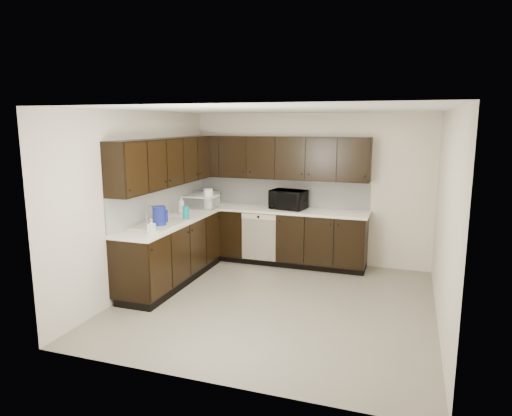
% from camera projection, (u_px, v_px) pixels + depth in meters
% --- Properties ---
extents(floor, '(4.00, 4.00, 0.00)m').
position_uv_depth(floor, '(275.00, 303.00, 6.02)').
color(floor, gray).
rests_on(floor, ground).
extents(ceiling, '(4.00, 4.00, 0.00)m').
position_uv_depth(ceiling, '(277.00, 110.00, 5.56)').
color(ceiling, white).
rests_on(ceiling, wall_back).
extents(wall_back, '(4.00, 0.02, 2.50)m').
position_uv_depth(wall_back, '(309.00, 189.00, 7.65)').
color(wall_back, beige).
rests_on(wall_back, floor).
extents(wall_left, '(0.02, 4.00, 2.50)m').
position_uv_depth(wall_left, '(140.00, 201.00, 6.42)').
color(wall_left, beige).
rests_on(wall_left, floor).
extents(wall_right, '(0.02, 4.00, 2.50)m').
position_uv_depth(wall_right, '(446.00, 221.00, 5.16)').
color(wall_right, beige).
rests_on(wall_right, floor).
extents(wall_front, '(4.00, 0.02, 2.50)m').
position_uv_depth(wall_front, '(211.00, 252.00, 3.93)').
color(wall_front, beige).
rests_on(wall_front, floor).
extents(lower_cabinets, '(3.00, 2.80, 0.90)m').
position_uv_depth(lower_cabinets, '(235.00, 245.00, 7.30)').
color(lower_cabinets, black).
rests_on(lower_cabinets, floor).
extents(countertop, '(3.03, 2.83, 0.04)m').
position_uv_depth(countertop, '(234.00, 214.00, 7.20)').
color(countertop, white).
rests_on(countertop, lower_cabinets).
extents(backsplash, '(3.00, 2.80, 0.48)m').
position_uv_depth(backsplash, '(227.00, 195.00, 7.42)').
color(backsplash, silver).
rests_on(backsplash, countertop).
extents(upper_cabinets, '(3.00, 2.80, 0.70)m').
position_uv_depth(upper_cabinets, '(230.00, 160.00, 7.16)').
color(upper_cabinets, black).
rests_on(upper_cabinets, wall_back).
extents(dishwasher, '(0.58, 0.04, 0.78)m').
position_uv_depth(dishwasher, '(259.00, 234.00, 7.45)').
color(dishwasher, beige).
rests_on(dishwasher, lower_cabinets).
extents(sink, '(0.54, 0.82, 0.42)m').
position_uv_depth(sink, '(160.00, 229.00, 6.38)').
color(sink, beige).
rests_on(sink, countertop).
extents(microwave, '(0.62, 0.47, 0.31)m').
position_uv_depth(microwave, '(288.00, 200.00, 7.51)').
color(microwave, black).
rests_on(microwave, countertop).
extents(soap_bottle_a, '(0.09, 0.09, 0.19)m').
position_uv_depth(soap_bottle_a, '(151.00, 226.00, 5.87)').
color(soap_bottle_a, gray).
rests_on(soap_bottle_a, countertop).
extents(soap_bottle_b, '(0.12, 0.12, 0.27)m').
position_uv_depth(soap_bottle_b, '(181.00, 205.00, 7.14)').
color(soap_bottle_b, gray).
rests_on(soap_bottle_b, countertop).
extents(toaster_oven, '(0.42, 0.35, 0.24)m').
position_uv_depth(toaster_oven, '(207.00, 197.00, 7.95)').
color(toaster_oven, '#BDBDC0').
rests_on(toaster_oven, countertop).
extents(storage_bin, '(0.50, 0.37, 0.20)m').
position_uv_depth(storage_bin, '(202.00, 202.00, 7.62)').
color(storage_bin, silver).
rests_on(storage_bin, countertop).
extents(blue_pitcher, '(0.20, 0.20, 0.28)m').
position_uv_depth(blue_pitcher, '(159.00, 216.00, 6.25)').
color(blue_pitcher, '#101D97').
rests_on(blue_pitcher, countertop).
extents(teal_tumbler, '(0.10, 0.10, 0.21)m').
position_uv_depth(teal_tumbler, '(186.00, 213.00, 6.65)').
color(teal_tumbler, '#0C7C86').
rests_on(teal_tumbler, countertop).
extents(paper_towel_roll, '(0.19, 0.19, 0.32)m').
position_uv_depth(paper_towel_roll, '(208.00, 199.00, 7.57)').
color(paper_towel_roll, white).
rests_on(paper_towel_roll, countertop).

